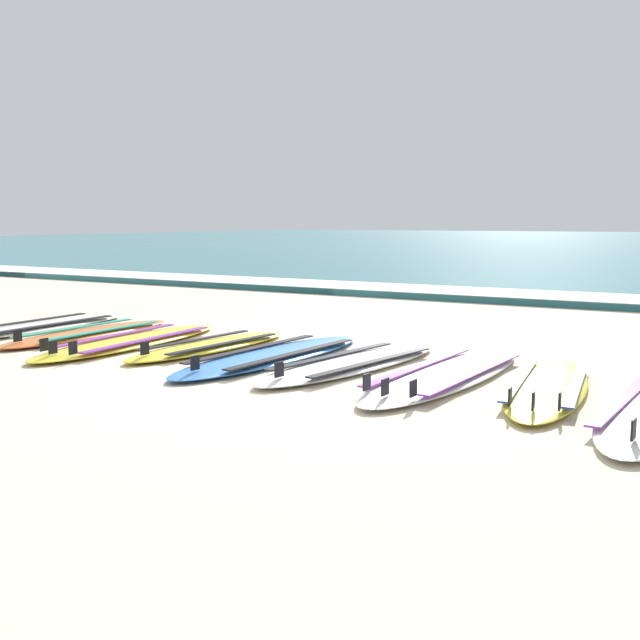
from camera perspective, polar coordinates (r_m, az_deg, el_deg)
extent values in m
plane|color=beige|center=(6.20, -2.28, -3.30)|extent=(80.00, 80.00, 0.00)
cube|color=white|center=(11.44, 13.07, 1.85)|extent=(80.00, 1.32, 0.11)
ellipsoid|color=silver|center=(8.58, -20.77, -0.49)|extent=(0.59, 2.37, 0.07)
cube|color=black|center=(8.74, -21.68, -0.12)|extent=(0.08, 1.66, 0.01)
cube|color=black|center=(8.41, -19.85, -0.32)|extent=(0.08, 1.66, 0.01)
ellipsoid|color=orange|center=(7.94, -17.28, -0.96)|extent=(0.58, 2.19, 0.07)
cube|color=teal|center=(8.08, -18.23, -0.56)|extent=(0.10, 1.53, 0.01)
cube|color=teal|center=(7.79, -16.31, -0.78)|extent=(0.10, 1.53, 0.01)
cube|color=black|center=(7.39, -22.17, -1.11)|extent=(0.01, 0.09, 0.11)
ellipsoid|color=yellow|center=(7.28, -14.26, -1.61)|extent=(0.69, 2.46, 0.07)
cube|color=purple|center=(7.43, -15.53, -1.16)|extent=(0.14, 1.71, 0.01)
cube|color=purple|center=(7.13, -12.95, -1.42)|extent=(0.14, 1.71, 0.01)
cube|color=black|center=(6.60, -19.80, -1.98)|extent=(0.01, 0.09, 0.11)
cube|color=black|center=(6.77, -20.39, -1.78)|extent=(0.01, 0.09, 0.11)
cube|color=black|center=(6.52, -18.41, -2.03)|extent=(0.01, 0.09, 0.11)
ellipsoid|color=yellow|center=(6.88, -8.42, -1.98)|extent=(0.70, 2.02, 0.07)
cube|color=black|center=(7.00, -9.48, -1.50)|extent=(0.21, 1.39, 0.01)
cube|color=black|center=(6.76, -7.33, -1.80)|extent=(0.21, 1.39, 0.01)
cube|color=black|center=(6.34, -13.29, -2.11)|extent=(0.02, 0.09, 0.11)
ellipsoid|color=#3875CC|center=(6.35, -3.61, -2.73)|extent=(0.80, 2.48, 0.07)
cube|color=black|center=(6.48, -5.15, -2.17)|extent=(0.22, 1.71, 0.01)
cube|color=black|center=(6.21, -2.01, -2.57)|extent=(0.22, 1.71, 0.01)
cube|color=black|center=(5.63, -9.56, -3.25)|extent=(0.02, 0.09, 0.11)
ellipsoid|color=white|center=(5.99, 2.52, -3.35)|extent=(0.94, 2.30, 0.07)
cube|color=black|center=(6.11, 1.01, -2.75)|extent=(0.35, 1.56, 0.01)
cube|color=black|center=(5.87, 4.10, -3.20)|extent=(0.35, 1.56, 0.01)
cube|color=black|center=(5.31, -3.15, -3.80)|extent=(0.03, 0.09, 0.11)
ellipsoid|color=white|center=(5.64, 9.67, -4.15)|extent=(0.78, 2.50, 0.07)
cube|color=purple|center=(5.73, 7.65, -3.52)|extent=(0.20, 1.73, 0.01)
cube|color=purple|center=(5.55, 11.78, -3.97)|extent=(0.20, 1.73, 0.01)
cube|color=black|center=(4.78, 5.01, -5.12)|extent=(0.02, 0.09, 0.11)
cube|color=black|center=(4.91, 3.61, -4.76)|extent=(0.02, 0.09, 0.11)
cube|color=black|center=(4.76, 7.16, -5.22)|extent=(0.02, 0.09, 0.11)
ellipsoid|color=yellow|center=(5.40, 17.03, -4.92)|extent=(0.77, 2.14, 0.07)
cube|color=#334CB2|center=(5.41, 15.06, -4.37)|extent=(0.25, 1.47, 0.01)
cube|color=#334CB2|center=(5.38, 19.06, -4.61)|extent=(0.25, 1.47, 0.01)
cube|color=black|center=(4.59, 16.03, -5.94)|extent=(0.02, 0.09, 0.11)
cube|color=black|center=(4.66, 14.36, -5.66)|extent=(0.02, 0.09, 0.11)
cube|color=black|center=(4.63, 17.90, -5.89)|extent=(0.02, 0.09, 0.11)
cube|color=purple|center=(5.14, 22.48, -5.34)|extent=(0.22, 1.77, 0.01)
cube|color=black|center=(4.14, 22.90, -7.72)|extent=(0.02, 0.09, 0.11)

